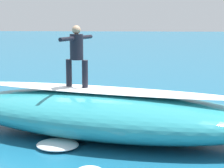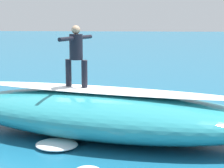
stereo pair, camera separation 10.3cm
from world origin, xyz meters
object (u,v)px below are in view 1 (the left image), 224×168
object	(u,v)px
surfboard_paddling	(139,106)
surfer_paddling	(136,102)
surfer_riding	(77,52)
surfboard_riding	(77,89)

from	to	relation	value
surfboard_paddling	surfer_paddling	distance (m)	0.21
surfer_paddling	surfboard_paddling	bearing A→B (deg)	0.00
surfer_riding	surfboard_paddling	size ratio (longest dim) A/B	0.72
surfer_riding	surfer_paddling	world-z (taller)	surfer_riding
surfer_riding	surfboard_riding	bearing A→B (deg)	-71.53
surfboard_riding	surfer_riding	size ratio (longest dim) A/B	1.13
surfboard_riding	surfboard_paddling	size ratio (longest dim) A/B	0.82
surfboard_riding	surfer_paddling	size ratio (longest dim) A/B	1.44
surfboard_riding	surfer_riding	distance (m)	0.98
surfboard_paddling	surfboard_riding	bearing A→B (deg)	-159.87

